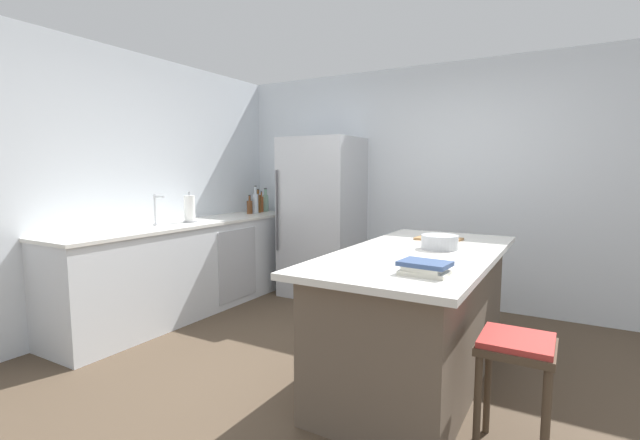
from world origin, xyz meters
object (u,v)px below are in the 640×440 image
object	(u,v)px
syrup_bottle	(250,207)
cutting_board	(439,239)
vinegar_bottle	(262,204)
bar_stool	(516,359)
paper_towel_roll	(190,209)
refrigerator	(322,217)
sink_faucet	(156,209)
gin_bottle	(266,202)
soda_bottle	(256,203)
cookbook_stack	(425,268)
kitchen_island	(418,314)
whiskey_bottle	(258,203)
mixing_bowl	(440,242)

from	to	relation	value
syrup_bottle	cutting_board	size ratio (longest dim) A/B	0.66
vinegar_bottle	cutting_board	size ratio (longest dim) A/B	0.75
bar_stool	cutting_board	xyz separation A→B (m)	(-0.71, 1.16, 0.40)
paper_towel_roll	syrup_bottle	xyz separation A→B (m)	(-0.03, 1.01, -0.05)
paper_towel_roll	syrup_bottle	bearing A→B (deg)	91.94
cutting_board	vinegar_bottle	bearing A→B (deg)	158.30
bar_stool	refrigerator	bearing A→B (deg)	137.82
sink_faucet	gin_bottle	xyz separation A→B (m)	(-0.01, 1.74, -0.04)
bar_stool	soda_bottle	size ratio (longest dim) A/B	1.84
bar_stool	soda_bottle	distance (m)	3.82
gin_bottle	cutting_board	bearing A→B (deg)	-23.37
bar_stool	gin_bottle	distance (m)	4.01
paper_towel_roll	cutting_board	distance (m)	2.51
sink_faucet	soda_bottle	distance (m)	1.47
refrigerator	gin_bottle	xyz separation A→B (m)	(-0.93, 0.14, 0.14)
soda_bottle	cutting_board	bearing A→B (deg)	-18.33
bar_stool	paper_towel_roll	world-z (taller)	paper_towel_roll
refrigerator	cookbook_stack	xyz separation A→B (m)	(1.88, -2.18, 0.03)
vinegar_bottle	cookbook_stack	size ratio (longest dim) A/B	0.97
refrigerator	bar_stool	size ratio (longest dim) A/B	2.91
kitchen_island	sink_faucet	world-z (taller)	sink_faucet
sink_faucet	gin_bottle	distance (m)	1.74
kitchen_island	syrup_bottle	xyz separation A→B (m)	(-2.54, 1.30, 0.56)
sink_faucet	whiskey_bottle	world-z (taller)	sink_faucet
gin_bottle	mixing_bowl	bearing A→B (deg)	-29.54
whiskey_bottle	soda_bottle	world-z (taller)	soda_bottle
paper_towel_roll	syrup_bottle	world-z (taller)	paper_towel_roll
refrigerator	sink_faucet	bearing A→B (deg)	-120.03
gin_bottle	vinegar_bottle	distance (m)	0.09
paper_towel_roll	whiskey_bottle	bearing A→B (deg)	92.44
paper_towel_roll	cookbook_stack	size ratio (longest dim) A/B	1.14
whiskey_bottle	cutting_board	bearing A→B (deg)	-20.09
sink_faucet	cutting_board	distance (m)	2.63
gin_bottle	soda_bottle	distance (m)	0.28
sink_faucet	cutting_board	world-z (taller)	sink_faucet
kitchen_island	vinegar_bottle	world-z (taller)	vinegar_bottle
refrigerator	mixing_bowl	size ratio (longest dim) A/B	7.19
bar_stool	mixing_bowl	bearing A→B (deg)	128.59
soda_bottle	gin_bottle	bearing A→B (deg)	101.18
syrup_bottle	cutting_board	distance (m)	2.63
bar_stool	whiskey_bottle	distance (m)	3.90
soda_bottle	mixing_bowl	distance (m)	2.90
vinegar_bottle	whiskey_bottle	size ratio (longest dim) A/B	0.89
mixing_bowl	cutting_board	size ratio (longest dim) A/B	0.72
sink_faucet	whiskey_bottle	distance (m)	1.57
kitchen_island	refrigerator	xyz separation A→B (m)	(-1.64, 1.52, 0.46)
paper_towel_roll	cutting_board	world-z (taller)	paper_towel_roll
gin_bottle	refrigerator	bearing A→B (deg)	-8.76
refrigerator	cookbook_stack	distance (m)	2.88
vinegar_bottle	cutting_board	world-z (taller)	vinegar_bottle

